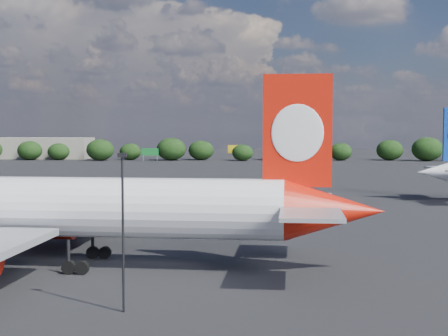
{
  "coord_description": "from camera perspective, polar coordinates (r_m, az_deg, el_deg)",
  "views": [
    {
      "loc": [
        18.62,
        -44.08,
        11.58
      ],
      "look_at": [
        16.0,
        12.0,
        8.0
      ],
      "focal_mm": 50.0,
      "sensor_mm": 36.0,
      "label": 1
    }
  ],
  "objects": [
    {
      "name": "ground",
      "position": [
        106.37,
        -7.43,
        -2.63
      ],
      "size": [
        500.0,
        500.0,
        0.0
      ],
      "primitive_type": "plane",
      "color": "black",
      "rests_on": "ground"
    },
    {
      "name": "qantas_airliner",
      "position": [
        53.74,
        -13.27,
        -3.65
      ],
      "size": [
        48.7,
        46.3,
        15.89
      ],
      "color": "white",
      "rests_on": "ground"
    },
    {
      "name": "horizon_treeline",
      "position": [
        225.56,
        0.26,
        1.68
      ],
      "size": [
        209.9,
        15.39,
        8.66
      ],
      "color": "black",
      "rests_on": "ground"
    },
    {
      "name": "apron_lamp_post",
      "position": [
        39.62,
        -9.23,
        -4.99
      ],
      "size": [
        0.55,
        0.3,
        10.05
      ],
      "color": "black",
      "rests_on": "ground"
    },
    {
      "name": "billboard_yellow",
      "position": [
        226.31,
        1.0,
        1.7
      ],
      "size": [
        5.0,
        0.3,
        5.5
      ],
      "color": "gold",
      "rests_on": "ground"
    },
    {
      "name": "terminal_building",
      "position": [
        250.57,
        -16.83,
        1.76
      ],
      "size": [
        42.0,
        16.0,
        8.0
      ],
      "color": "gray",
      "rests_on": "ground"
    },
    {
      "name": "highway_sign",
      "position": [
        223.27,
        -6.77,
        1.45
      ],
      "size": [
        6.0,
        0.3,
        4.5
      ],
      "color": "#156B29",
      "rests_on": "ground"
    }
  ]
}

